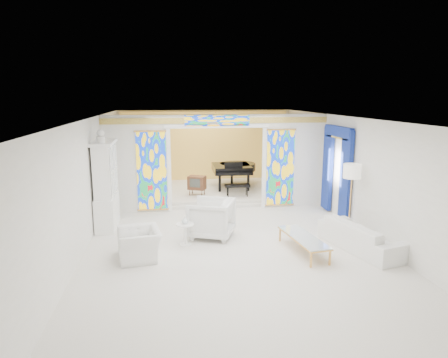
{
  "coord_description": "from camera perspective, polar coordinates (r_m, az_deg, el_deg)",
  "views": [
    {
      "loc": [
        -1.52,
        -10.31,
        3.55
      ],
      "look_at": [
        -0.03,
        0.2,
        1.34
      ],
      "focal_mm": 32.0,
      "sensor_mm": 36.0,
      "label": 1
    }
  ],
  "objects": [
    {
      "name": "floor",
      "position": [
        11.01,
        0.3,
        -7.06
      ],
      "size": [
        12.0,
        12.0,
        0.0
      ],
      "primitive_type": "plane",
      "color": "silver",
      "rests_on": "ground"
    },
    {
      "name": "stained_glass_transom",
      "position": [
        12.32,
        -0.97,
        8.35
      ],
      "size": [
        2.0,
        0.04,
        0.34
      ],
      "primitive_type": "cube",
      "color": "gold",
      "rests_on": "partition_wall"
    },
    {
      "name": "wall_back",
      "position": [
        16.51,
        -2.72,
        4.6
      ],
      "size": [
        7.0,
        0.02,
        3.0
      ],
      "primitive_type": "cube",
      "color": "silver",
      "rests_on": "floor"
    },
    {
      "name": "armchair_right",
      "position": [
        10.25,
        -1.84,
        -5.63
      ],
      "size": [
        1.37,
        1.36,
        0.98
      ],
      "primitive_type": "imported",
      "rotation": [
        0.0,
        0.0,
        -1.93
      ],
      "color": "white",
      "rests_on": "floor"
    },
    {
      "name": "partition_wall",
      "position": [
        12.54,
        -1.01,
        3.05
      ],
      "size": [
        7.0,
        0.22,
        3.0
      ],
      "color": "silver",
      "rests_on": "floor"
    },
    {
      "name": "sofa",
      "position": [
        10.02,
        19.09,
        -7.65
      ],
      "size": [
        1.43,
        2.42,
        0.66
      ],
      "primitive_type": "imported",
      "rotation": [
        0.0,
        0.0,
        1.83
      ],
      "color": "white",
      "rests_on": "floor"
    },
    {
      "name": "stained_glass_right",
      "position": [
        12.9,
        8.04,
        1.59
      ],
      "size": [
        0.9,
        0.04,
        2.4
      ],
      "primitive_type": "cube",
      "color": "gold",
      "rests_on": "partition_wall"
    },
    {
      "name": "vase",
      "position": [
        9.68,
        -5.6,
        -5.89
      ],
      "size": [
        0.2,
        0.2,
        0.17
      ],
      "primitive_type": "imported",
      "rotation": [
        0.0,
        0.0,
        -0.28
      ],
      "color": "silver",
      "rests_on": "side_table"
    },
    {
      "name": "side_table",
      "position": [
        9.77,
        -5.57,
        -7.41
      ],
      "size": [
        0.48,
        0.48,
        0.54
      ],
      "rotation": [
        0.0,
        0.0,
        -0.11
      ],
      "color": "white",
      "rests_on": "floor"
    },
    {
      "name": "stained_glass_left",
      "position": [
        12.42,
        -10.28,
        1.12
      ],
      "size": [
        0.9,
        0.04,
        2.4
      ],
      "primitive_type": "cube",
      "color": "gold",
      "rests_on": "partition_wall"
    },
    {
      "name": "coffee_table",
      "position": [
        9.45,
        11.26,
        -8.23
      ],
      "size": [
        0.76,
        1.8,
        0.39
      ],
      "rotation": [
        0.0,
        0.0,
        0.13
      ],
      "color": "white",
      "rests_on": "floor"
    },
    {
      "name": "wall_front",
      "position": [
        5.01,
        10.57,
        -12.61
      ],
      "size": [
        7.0,
        0.02,
        3.0
      ],
      "primitive_type": "cube",
      "color": "silver",
      "rests_on": "floor"
    },
    {
      "name": "floor_lamp",
      "position": [
        10.73,
        17.82,
        0.6
      ],
      "size": [
        0.53,
        0.53,
        1.85
      ],
      "rotation": [
        0.0,
        0.0,
        0.2
      ],
      "color": "#DEA04D",
      "rests_on": "floor"
    },
    {
      "name": "wall_left",
      "position": [
        10.7,
        -18.57,
        0.09
      ],
      "size": [
        0.02,
        12.0,
        3.0
      ],
      "primitive_type": "cube",
      "color": "silver",
      "rests_on": "floor"
    },
    {
      "name": "ceiling",
      "position": [
        10.44,
        0.32,
        8.73
      ],
      "size": [
        7.0,
        12.0,
        0.02
      ],
      "primitive_type": "cube",
      "color": "silver",
      "rests_on": "wall_back"
    },
    {
      "name": "alcove_platform",
      "position": [
        14.9,
        -1.98,
        -1.69
      ],
      "size": [
        6.8,
        3.8,
        0.18
      ],
      "primitive_type": "cube",
      "color": "silver",
      "rests_on": "floor"
    },
    {
      "name": "wall_right",
      "position": [
        11.65,
        17.61,
        1.06
      ],
      "size": [
        0.02,
        12.0,
        3.0
      ],
      "primitive_type": "cube",
      "color": "silver",
      "rests_on": "floor"
    },
    {
      "name": "chandelier",
      "position": [
        14.45,
        -1.21,
        7.78
      ],
      "size": [
        0.48,
        0.48,
        0.3
      ],
      "primitive_type": "cylinder",
      "color": "#DEA04D",
      "rests_on": "ceiling"
    },
    {
      "name": "armchair_left",
      "position": [
        9.17,
        -12.0,
        -9.07
      ],
      "size": [
        1.05,
        1.16,
        0.66
      ],
      "primitive_type": "imported",
      "rotation": [
        0.0,
        0.0,
        -1.4
      ],
      "color": "silver",
      "rests_on": "floor"
    },
    {
      "name": "blue_drapes",
      "position": [
        12.22,
        15.81,
        2.02
      ],
      "size": [
        0.14,
        1.85,
        2.65
      ],
      "color": "navy",
      "rests_on": "wall_right"
    },
    {
      "name": "gold_curtain_back",
      "position": [
        16.39,
        -2.68,
        4.55
      ],
      "size": [
        6.7,
        0.1,
        2.9
      ],
      "primitive_type": "cube",
      "color": "#E3AE4F",
      "rests_on": "wall_back"
    },
    {
      "name": "grand_piano",
      "position": [
        15.05,
        1.51,
        1.54
      ],
      "size": [
        1.68,
        2.61,
        1.04
      ],
      "rotation": [
        0.0,
        0.0,
        -0.02
      ],
      "color": "black",
      "rests_on": "alcove_platform"
    },
    {
      "name": "china_cabinet",
      "position": [
        11.29,
        -16.52,
        -0.91
      ],
      "size": [
        0.56,
        1.46,
        2.72
      ],
      "color": "white",
      "rests_on": "floor"
    },
    {
      "name": "tv_console",
      "position": [
        13.82,
        -3.9,
        -0.54
      ],
      "size": [
        0.68,
        0.59,
        0.67
      ],
      "rotation": [
        0.0,
        0.0,
        -0.42
      ],
      "color": "brown",
      "rests_on": "alcove_platform"
    }
  ]
}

